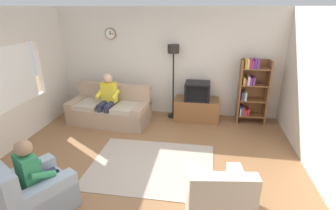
{
  "coord_description": "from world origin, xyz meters",
  "views": [
    {
      "loc": [
        0.96,
        -3.7,
        2.7
      ],
      "look_at": [
        0.26,
        0.84,
        0.9
      ],
      "focal_mm": 27.15,
      "sensor_mm": 36.0,
      "label": 1
    }
  ],
  "objects": [
    {
      "name": "armchair_near_bookshelf",
      "position": [
        1.19,
        -0.93,
        0.29
      ],
      "size": [
        0.91,
        0.98,
        0.9
      ],
      "color": "#BCAD99",
      "rests_on": "ground_plane"
    },
    {
      "name": "person_in_left_armchair",
      "position": [
        -1.25,
        -1.13,
        0.6
      ],
      "size": [
        0.61,
        0.64,
        1.12
      ],
      "color": "#338C59",
      "rests_on": "ground_plane"
    },
    {
      "name": "tv_stand",
      "position": [
        0.78,
        2.25,
        0.27
      ],
      "size": [
        1.1,
        0.56,
        0.54
      ],
      "color": "brown",
      "rests_on": "ground_plane"
    },
    {
      "name": "ground_plane",
      "position": [
        0.0,
        0.0,
        0.0
      ],
      "size": [
        12.0,
        12.0,
        0.0
      ],
      "primitive_type": "plane",
      "color": "#8C603D"
    },
    {
      "name": "floor_lamp",
      "position": [
        0.16,
        2.35,
        1.45
      ],
      "size": [
        0.28,
        0.28,
        1.85
      ],
      "color": "black",
      "rests_on": "ground_plane"
    },
    {
      "name": "person_on_couch",
      "position": [
        -1.31,
        1.66,
        0.7
      ],
      "size": [
        0.54,
        0.56,
        1.24
      ],
      "color": "yellow",
      "rests_on": "ground_plane"
    },
    {
      "name": "area_rug",
      "position": [
        0.08,
        0.09,
        0.01
      ],
      "size": [
        2.2,
        1.7,
        0.01
      ],
      "primitive_type": "cube",
      "color": "#AD9E8E",
      "rests_on": "ground_plane"
    },
    {
      "name": "tv",
      "position": [
        0.78,
        2.23,
        0.76
      ],
      "size": [
        0.6,
        0.49,
        0.44
      ],
      "color": "black",
      "rests_on": "tv_stand"
    },
    {
      "name": "armchair_near_window",
      "position": [
        -1.3,
        -1.2,
        0.29
      ],
      "size": [
        1.14,
        1.17,
        0.9
      ],
      "color": "#9EADBC",
      "rests_on": "ground_plane"
    },
    {
      "name": "back_wall_assembly",
      "position": [
        -0.0,
        2.66,
        1.35
      ],
      "size": [
        6.2,
        0.17,
        2.7
      ],
      "color": "silver",
      "rests_on": "ground_plane"
    },
    {
      "name": "bookshelf",
      "position": [
        2.04,
        2.32,
        0.85
      ],
      "size": [
        0.68,
        0.36,
        1.59
      ],
      "color": "brown",
      "rests_on": "ground_plane"
    },
    {
      "name": "couch",
      "position": [
        -1.32,
        1.77,
        0.31
      ],
      "size": [
        1.98,
        1.06,
        0.9
      ],
      "color": "tan",
      "rests_on": "ground_plane"
    }
  ]
}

